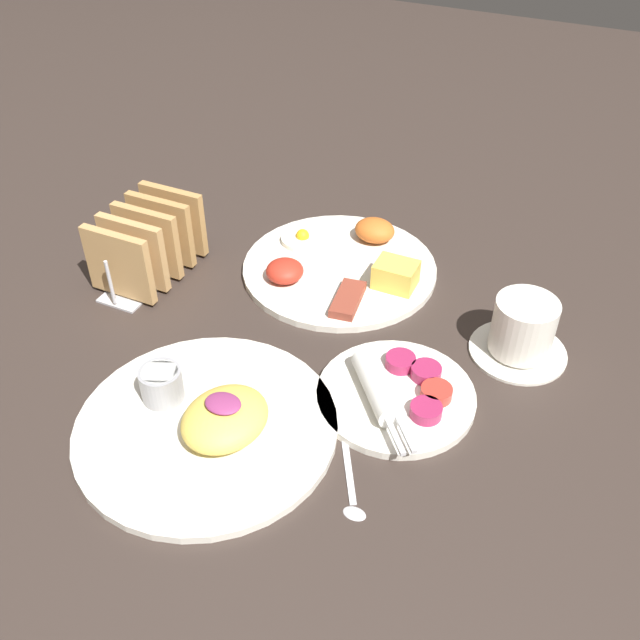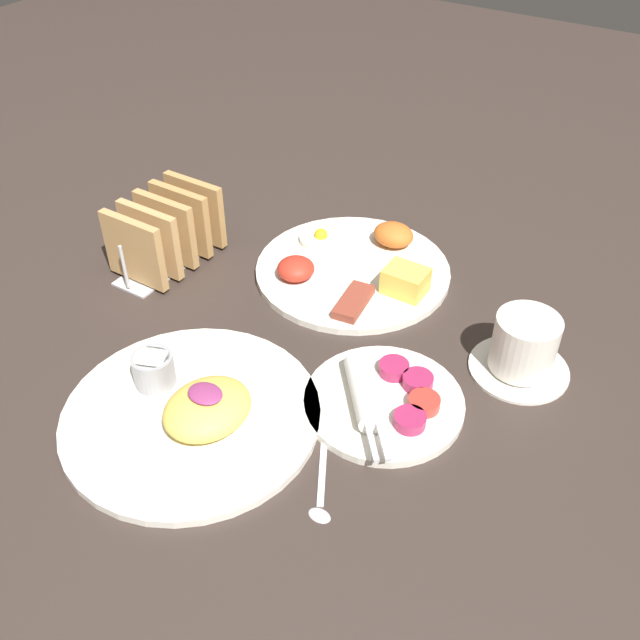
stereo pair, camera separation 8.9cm
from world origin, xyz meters
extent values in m
plane|color=#332823|center=(0.00, 0.00, 0.00)|extent=(3.00, 3.00, 0.00)
cylinder|color=silver|center=(0.00, 0.19, 0.01)|extent=(0.28, 0.28, 0.01)
cube|color=#E5C64C|center=(0.09, 0.18, 0.03)|extent=(0.06, 0.04, 0.04)
ellipsoid|color=#C66023|center=(0.02, 0.28, 0.03)|extent=(0.06, 0.05, 0.03)
cylinder|color=#F4EACC|center=(-0.08, 0.23, 0.01)|extent=(0.06, 0.06, 0.01)
sphere|color=yellow|center=(-0.08, 0.23, 0.02)|extent=(0.02, 0.02, 0.02)
ellipsoid|color=red|center=(-0.06, 0.13, 0.02)|extent=(0.05, 0.05, 0.03)
cube|color=brown|center=(0.04, 0.12, 0.02)|extent=(0.04, 0.08, 0.01)
cylinder|color=silver|center=(0.16, -0.01, 0.01)|extent=(0.18, 0.18, 0.01)
cylinder|color=#99234C|center=(0.20, -0.03, 0.02)|extent=(0.04, 0.04, 0.01)
cylinder|color=red|center=(0.20, 0.00, 0.02)|extent=(0.04, 0.04, 0.01)
cylinder|color=#99234C|center=(0.18, 0.03, 0.02)|extent=(0.04, 0.04, 0.01)
cylinder|color=#99234C|center=(0.15, 0.03, 0.02)|extent=(0.04, 0.04, 0.01)
cylinder|color=white|center=(0.14, -0.03, 0.03)|extent=(0.09, 0.10, 0.03)
cube|color=silver|center=(0.20, -0.08, 0.03)|extent=(0.04, 0.04, 0.00)
cube|color=silver|center=(0.19, -0.09, 0.03)|extent=(0.04, 0.04, 0.00)
cylinder|color=silver|center=(-0.01, -0.15, 0.01)|extent=(0.29, 0.29, 0.01)
ellipsoid|color=#EAC651|center=(0.02, -0.15, 0.03)|extent=(0.10, 0.12, 0.04)
ellipsoid|color=#8C3366|center=(0.02, -0.15, 0.05)|extent=(0.04, 0.03, 0.01)
cylinder|color=#99999E|center=(-0.08, -0.13, 0.03)|extent=(0.05, 0.05, 0.04)
cylinder|color=white|center=(-0.08, -0.13, 0.05)|extent=(0.04, 0.04, 0.01)
cube|color=#B7B7BC|center=(-0.24, 0.08, 0.00)|extent=(0.06, 0.18, 0.01)
cube|color=tan|center=(-0.24, 0.01, 0.05)|extent=(0.10, 0.01, 0.10)
cube|color=tan|center=(-0.24, 0.04, 0.05)|extent=(0.10, 0.01, 0.10)
cube|color=tan|center=(-0.24, 0.08, 0.05)|extent=(0.10, 0.01, 0.10)
cube|color=#AE8048|center=(-0.24, 0.11, 0.05)|extent=(0.10, 0.01, 0.10)
cube|color=#AE8048|center=(-0.24, 0.14, 0.05)|extent=(0.10, 0.01, 0.10)
cylinder|color=#B7B7BC|center=(-0.24, -0.01, 0.04)|extent=(0.01, 0.01, 0.07)
cylinder|color=#B7B7BC|center=(-0.24, 0.16, 0.04)|extent=(0.01, 0.01, 0.07)
cylinder|color=silver|center=(0.27, 0.13, 0.00)|extent=(0.12, 0.12, 0.01)
cylinder|color=silver|center=(0.27, 0.13, 0.04)|extent=(0.08, 0.08, 0.07)
cylinder|color=#381E0F|center=(0.27, 0.13, 0.07)|extent=(0.06, 0.06, 0.01)
cube|color=silver|center=(0.15, -0.12, 0.00)|extent=(0.06, 0.10, 0.00)
ellipsoid|color=silver|center=(0.18, -0.18, 0.00)|extent=(0.02, 0.02, 0.01)
camera|label=1|loc=(0.33, -0.57, 0.59)|focal=40.00mm
camera|label=2|loc=(0.41, -0.53, 0.59)|focal=40.00mm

